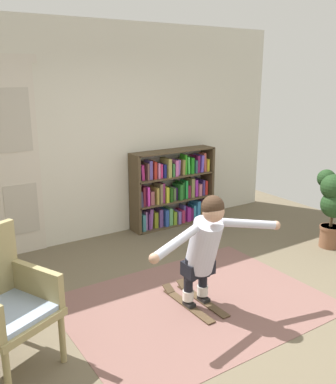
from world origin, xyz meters
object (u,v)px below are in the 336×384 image
Objects in this scene: skis_pair at (193,301)px; person_skier at (205,244)px; wicker_chair at (2,299)px; bookshelf at (173,191)px; potted_plant at (333,201)px.

person_skier reaches higher than skis_pair.
person_skier is at bearing -6.11° from wicker_chair.
bookshelf is 2.40m from skis_pair.
skis_pair is (-2.31, -0.15, -0.63)m from potted_plant.
potted_plant is 2.33m from person_skier.
wicker_chair reaches higher than skis_pair.
person_skier is (-2.31, -0.31, 0.04)m from potted_plant.
wicker_chair is at bearing 178.97° from skis_pair.
wicker_chair is at bearing -145.25° from bookshelf.
person_skier reaches higher than wicker_chair.
bookshelf is 1.31× the size of potted_plant.
skis_pair is at bearing 90.41° from person_skier.
wicker_chair is 0.74× the size of person_skier.
potted_plant is (4.10, 0.12, 0.07)m from wicker_chair.
potted_plant reaches higher than skis_pair.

